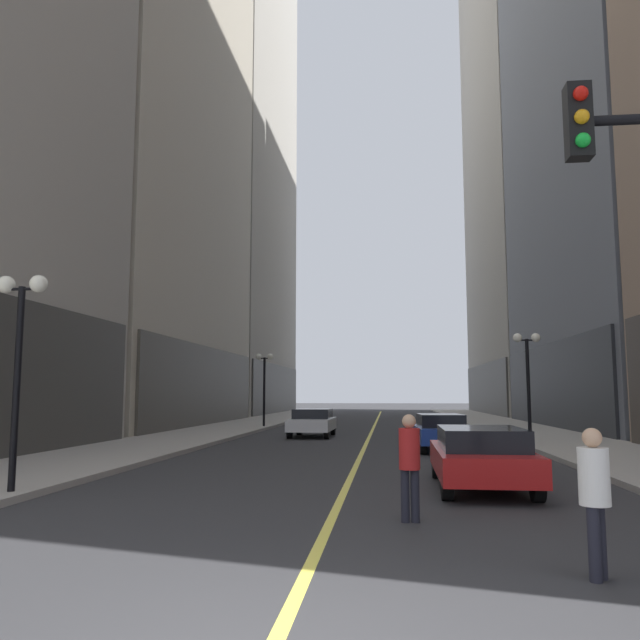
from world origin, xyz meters
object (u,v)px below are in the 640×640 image
street_lamp_left_near (20,333)px  pedestrian_in_white_shirt (595,491)px  car_white (312,422)px  street_lamp_left_far (264,373)px  car_red (481,455)px  street_lamp_right_mid (527,363)px  car_blue (440,431)px  pedestrian_in_red_jacket (410,459)px

street_lamp_left_near → pedestrian_in_white_shirt: bearing=-24.5°
car_white → street_lamp_left_far: 8.01m
car_red → street_lamp_left_far: street_lamp_left_far is taller
car_white → street_lamp_right_mid: 10.64m
car_blue → pedestrian_in_red_jacket: bearing=-96.6°
car_white → pedestrian_in_white_shirt: (5.95, -23.02, 0.25)m
pedestrian_in_red_jacket → street_lamp_left_near: (-7.68, 1.41, 2.26)m
pedestrian_in_red_jacket → street_lamp_right_mid: size_ratio=0.39×
pedestrian_in_white_shirt → street_lamp_left_far: (-9.64, 29.66, 2.29)m
car_blue → street_lamp_left_far: 16.71m
pedestrian_in_white_shirt → street_lamp_right_mid: bearing=80.1°
car_red → car_blue: size_ratio=1.16×
car_white → street_lamp_left_near: 19.16m
pedestrian_in_red_jacket → street_lamp_right_mid: street_lamp_right_mid is taller
car_white → pedestrian_in_red_jacket: (3.99, -20.04, 0.28)m
pedestrian_in_white_shirt → street_lamp_left_far: size_ratio=0.37×
car_red → pedestrian_in_white_shirt: size_ratio=2.87×
car_white → street_lamp_left_near: bearing=-101.2°
car_red → street_lamp_left_far: size_ratio=1.08×
street_lamp_right_mid → car_red: bearing=-106.9°
car_white → pedestrian_in_red_jacket: 20.44m
pedestrian_in_red_jacket → street_lamp_left_far: street_lamp_left_far is taller
pedestrian_in_white_shirt → car_white: bearing=104.5°
car_red → street_lamp_right_mid: size_ratio=1.08×
car_white → street_lamp_left_far: street_lamp_left_far is taller
car_red → car_white: same height
car_white → street_lamp_right_mid: street_lamp_right_mid is taller
pedestrian_in_white_shirt → car_blue: bearing=91.7°
street_lamp_left_near → street_lamp_right_mid: size_ratio=1.00×
pedestrian_in_white_shirt → pedestrian_in_red_jacket: pedestrian_in_red_jacket is taller
car_blue → street_lamp_left_near: (-9.17, -11.53, 2.54)m
car_red → street_lamp_left_far: 24.89m
pedestrian_in_red_jacket → street_lamp_left_far: bearing=106.1°
pedestrian_in_white_shirt → pedestrian_in_red_jacket: (-1.96, 2.98, 0.03)m
car_white → car_red: bearing=-70.9°
pedestrian_in_red_jacket → street_lamp_left_far: (-7.68, 26.68, 2.26)m
pedestrian_in_white_shirt → street_lamp_right_mid: (3.16, 18.15, 2.29)m
car_red → car_blue: bearing=90.9°
street_lamp_left_far → pedestrian_in_white_shirt: bearing=-72.0°
car_white → pedestrian_in_red_jacket: pedestrian_in_red_jacket is taller
car_blue → car_white: (-5.48, 7.10, 0.00)m
pedestrian_in_white_shirt → pedestrian_in_red_jacket: size_ratio=0.97×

